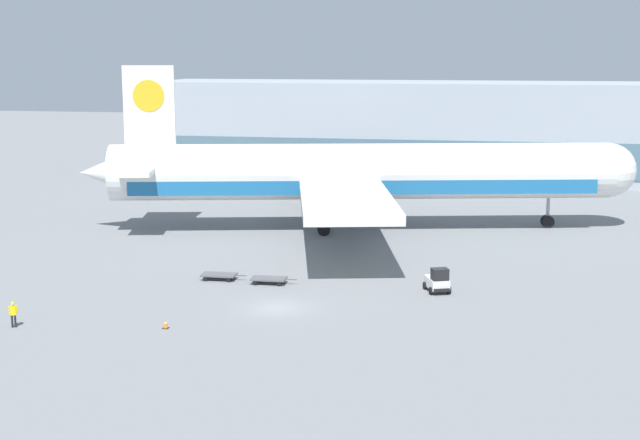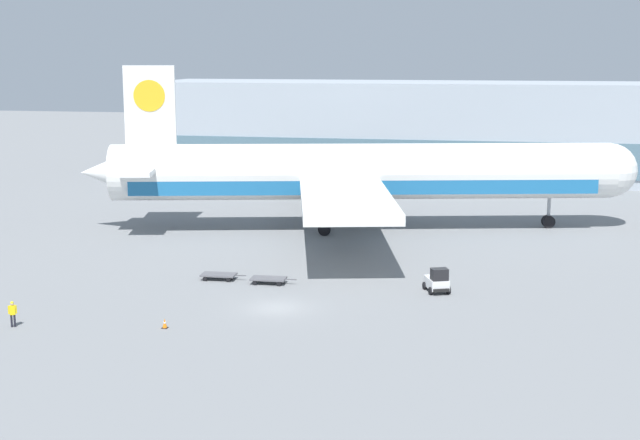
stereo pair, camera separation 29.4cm
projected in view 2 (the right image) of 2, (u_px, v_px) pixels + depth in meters
The scene contains 8 objects.
ground_plane at pixel (276, 308), 64.70m from camera, with size 400.00×400.00×0.00m, color slate.
terminal_building at pixel (459, 130), 131.49m from camera, with size 90.00×18.20×14.00m.
airplane_main at pixel (355, 174), 92.70m from camera, with size 57.22×48.56×17.00m.
baggage_tug_foreground at pixel (437, 281), 68.82m from camera, with size 2.33×2.78×2.00m.
baggage_dolly_lead at pixel (219, 275), 72.74m from camera, with size 3.72×1.59×0.48m.
baggage_dolly_second at pixel (269, 279), 71.47m from camera, with size 3.72×1.59×0.48m.
ground_crew_near at pixel (13, 312), 60.06m from camera, with size 0.52×0.35×1.80m.
traffic_cone_near at pixel (165, 323), 59.93m from camera, with size 0.40×0.40×0.68m.
Camera 2 is at (15.23, -60.59, 18.29)m, focal length 50.00 mm.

